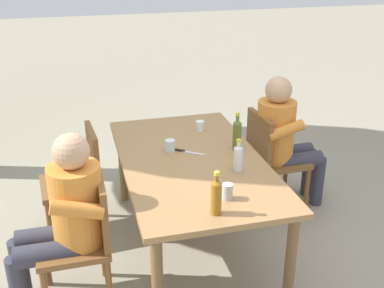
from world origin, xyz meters
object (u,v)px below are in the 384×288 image
at_px(chair_far_right, 80,177).
at_px(bottle_olive, 237,134).
at_px(cup_white, 200,126).
at_px(table_knife, 187,152).
at_px(cup_glass, 170,146).
at_px(bottle_clear, 238,157).
at_px(person_in_plaid_shirt, 284,136).
at_px(bottle_amber, 216,196).
at_px(dining_table, 192,169).
at_px(person_in_white_shirt, 65,214).
at_px(chair_near_right, 271,155).
at_px(chair_far_left, 85,234).
at_px(cup_steel, 227,192).

relative_size(chair_far_right, bottle_olive, 2.96).
xyz_separation_m(cup_white, table_knife, (-0.39, 0.21, -0.04)).
bearing_deg(cup_glass, table_knife, -115.05).
bearing_deg(bottle_clear, person_in_plaid_shirt, -44.85).
distance_m(person_in_plaid_shirt, cup_white, 0.73).
height_order(bottle_olive, cup_white, bottle_olive).
bearing_deg(bottle_amber, dining_table, -3.98).
bearing_deg(cup_white, cup_glass, 135.86).
relative_size(dining_table, chair_far_right, 2.06).
relative_size(person_in_white_shirt, bottle_olive, 4.01).
relative_size(dining_table, cup_glass, 20.20).
bearing_deg(bottle_olive, chair_near_right, -53.95).
relative_size(dining_table, bottle_amber, 6.58).
relative_size(chair_far_left, person_in_white_shirt, 0.74).
relative_size(dining_table, chair_far_left, 2.06).
height_order(bottle_amber, bottle_olive, bottle_olive).
height_order(cup_glass, cup_white, cup_glass).
height_order(bottle_amber, cup_steel, bottle_amber).
bearing_deg(cup_glass, bottle_clear, -138.36).
bearing_deg(person_in_plaid_shirt, table_knife, 107.06).
bearing_deg(bottle_clear, chair_far_right, 58.04).
relative_size(person_in_plaid_shirt, bottle_clear, 5.09).
bearing_deg(cup_white, dining_table, 158.54).
distance_m(person_in_plaid_shirt, bottle_amber, 1.51).
distance_m(chair_far_right, cup_glass, 0.77).
distance_m(chair_far_right, person_in_plaid_shirt, 1.72).
xyz_separation_m(chair_far_left, cup_steel, (-0.20, -0.87, 0.29)).
distance_m(chair_near_right, table_knife, 0.89).
xyz_separation_m(person_in_white_shirt, table_knife, (0.53, -0.91, 0.08)).
bearing_deg(chair_far_left, cup_glass, -49.29).
relative_size(dining_table, cup_white, 21.44).
height_order(bottle_olive, table_knife, bottle_olive).
height_order(cup_steel, cup_white, cup_steel).
height_order(dining_table, bottle_clear, bottle_clear).
xyz_separation_m(cup_steel, cup_glass, (0.78, 0.19, -0.01)).
bearing_deg(person_in_plaid_shirt, bottle_amber, 140.12).
bearing_deg(chair_far_right, bottle_clear, -121.96).
distance_m(bottle_olive, cup_glass, 0.51).
relative_size(cup_steel, cup_white, 1.20).
height_order(chair_near_right, person_in_white_shirt, person_in_white_shirt).
relative_size(person_in_white_shirt, cup_glass, 13.26).
distance_m(person_in_white_shirt, bottle_amber, 0.95).
bearing_deg(chair_far_right, bottle_amber, -147.10).
distance_m(cup_white, table_knife, 0.45).
bearing_deg(cup_white, bottle_olive, -158.86).
bearing_deg(bottle_clear, bottle_olive, -18.20).
height_order(person_in_white_shirt, person_in_plaid_shirt, same).
distance_m(cup_steel, cup_white, 1.13).
bearing_deg(person_in_plaid_shirt, chair_far_left, 115.24).
height_order(chair_near_right, cup_white, chair_near_right).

